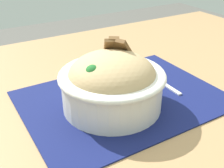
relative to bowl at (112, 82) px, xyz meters
The scene contains 4 objects.
table 0.13m from the bowl, 34.94° to the left, with size 1.38×0.89×0.71m.
placemat 0.07m from the bowl, 20.71° to the left, with size 0.41×0.30×0.00m, color #11194C.
bowl is the anchor object (origin of this frame).
fork 0.16m from the bowl, 12.25° to the left, with size 0.02×0.13×0.00m.
Camera 1 is at (-0.28, -0.44, 1.02)m, focal length 45.51 mm.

